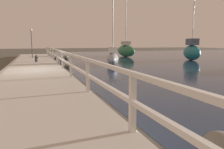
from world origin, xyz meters
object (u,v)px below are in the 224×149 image
(dock_lamp, at_px, (31,37))
(sailboat_gray, at_px, (113,58))
(mooring_bollard, at_px, (36,59))
(sailboat_teal, at_px, (192,51))
(sailboat_green, at_px, (126,50))

(dock_lamp, distance_m, sailboat_gray, 9.41)
(mooring_bollard, distance_m, dock_lamp, 5.43)
(mooring_bollard, height_order, sailboat_teal, sailboat_teal)
(mooring_bollard, distance_m, sailboat_gray, 6.04)
(sailboat_teal, relative_size, sailboat_gray, 1.40)
(dock_lamp, relative_size, sailboat_teal, 0.35)
(mooring_bollard, xyz_separation_m, sailboat_gray, (5.75, -1.85, 0.07))
(sailboat_teal, bearing_deg, dock_lamp, -179.07)
(dock_lamp, bearing_deg, sailboat_green, 12.48)
(sailboat_green, bearing_deg, sailboat_teal, -59.17)
(sailboat_gray, bearing_deg, sailboat_green, 81.31)
(dock_lamp, relative_size, sailboat_gray, 0.49)
(mooring_bollard, height_order, dock_lamp, dock_lamp)
(mooring_bollard, xyz_separation_m, sailboat_green, (10.90, 7.61, 0.29))
(sailboat_teal, bearing_deg, sailboat_green, 137.81)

